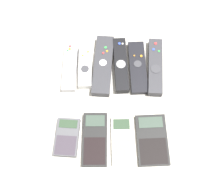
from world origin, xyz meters
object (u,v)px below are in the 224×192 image
Objects in this scene: remote_0 at (70,66)px; remote_5 at (155,67)px; remote_2 at (103,65)px; calculator_3 at (152,140)px; remote_1 at (85,66)px; calculator_2 at (122,141)px; calculator_0 at (67,137)px; remote_4 at (138,67)px; calculator_1 at (95,139)px; remote_3 at (121,65)px.

remote_0 is 0.88× the size of remote_5.
remote_2 is 0.17m from remote_5.
remote_1 is at bearing 127.48° from calculator_3.
remote_0 is at bearing 122.77° from calculator_2.
remote_0 is at bearing 94.70° from calculator_0.
remote_1 is 0.24m from calculator_0.
calculator_2 is at bearing -72.76° from remote_2.
remote_1 reaches higher than remote_0.
calculator_3 is at bearing 0.47° from calculator_2.
remote_1 reaches higher than calculator_3.
calculator_1 is at bearing -121.60° from remote_4.
remote_5 is at bearing 44.29° from calculator_0.
remote_4 is 0.24m from calculator_3.
remote_2 is 0.26m from calculator_0.
calculator_3 is (0.04, -0.24, -0.00)m from remote_4.
remote_2 is 1.82× the size of calculator_0.
remote_5 reaches higher than calculator_1.
remote_0 is at bearing -177.70° from remote_5.
remote_2 reaches higher than calculator_3.
calculator_1 is (-0.08, -0.25, -0.01)m from remote_3.
remote_1 is (0.05, -0.00, 0.00)m from remote_0.
remote_0 is 0.92× the size of remote_3.
remote_3 is 0.25m from calculator_2.
remote_2 is at bearing 2.42° from remote_1.
remote_3 is 0.26m from calculator_3.
calculator_1 is at bearing 176.93° from calculator_3.
calculator_2 is at bearing -2.83° from calculator_1.
calculator_0 is at bearing -109.39° from remote_2.
remote_2 is (0.11, 0.00, 0.00)m from remote_0.
calculator_3 is at bearing -0.65° from calculator_1.
remote_1 is 0.80× the size of remote_3.
remote_4 is at bearing -0.63° from remote_0.
remote_4 is at bearing -8.53° from remote_3.
calculator_0 is 0.25m from calculator_3.
remote_3 is at bearing 0.85° from remote_0.
remote_0 is 0.26m from calculator_1.
calculator_1 is at bearing -90.85° from remote_2.
calculator_3 is (-0.02, -0.24, -0.01)m from remote_5.
remote_4 reaches higher than calculator_3.
remote_4 is at bearing 95.56° from calculator_3.
remote_3 and remote_5 have the same top height.
remote_5 is (0.17, -0.00, 0.00)m from remote_2.
calculator_1 is (0.08, -0.01, 0.00)m from calculator_0.
remote_3 reaches higher than remote_4.
remote_4 is 1.18× the size of calculator_1.
calculator_0 is (0.01, -0.24, -0.00)m from remote_0.
remote_4 is 0.94× the size of remote_5.
calculator_3 is (0.09, 0.00, 0.00)m from calculator_2.
remote_3 is 0.29m from calculator_0.
remote_1 is 0.72× the size of remote_2.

